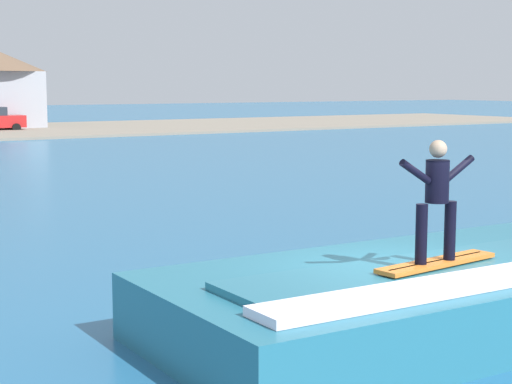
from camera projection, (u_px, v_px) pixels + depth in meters
ground_plane at (396, 331)px, 11.98m from camera, size 260.00×260.00×0.00m
wave_crest at (438, 293)px, 12.15m from camera, size 8.53×3.86×1.06m
surfboard at (437, 263)px, 11.46m from camera, size 2.16×0.64×0.06m
surfer at (437, 194)px, 11.25m from camera, size 1.32×0.32×1.67m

